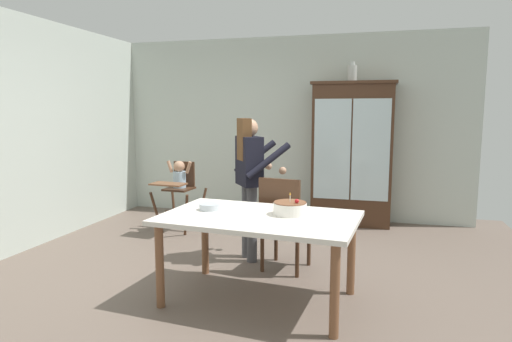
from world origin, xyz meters
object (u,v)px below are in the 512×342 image
object	(u,v)px
high_chair_with_toddler	(179,183)
dining_table	(259,225)
ceramic_vase	(352,73)
birthday_cake	(290,208)
china_cabinet	(352,154)
serving_bowl	(210,207)
dining_chair_far_side	(283,218)
adult_person	(250,171)

from	to	relation	value
high_chair_with_toddler	dining_table	xyz separation A→B (m)	(1.60, -1.85, 0.00)
ceramic_vase	birthday_cake	xyz separation A→B (m)	(-0.33, -2.72, -1.33)
birthday_cake	china_cabinet	bearing A→B (deg)	82.44
serving_bowl	dining_chair_far_side	world-z (taller)	dining_chair_far_side
ceramic_vase	dining_chair_far_side	distance (m)	2.69
high_chair_with_toddler	adult_person	world-z (taller)	adult_person
high_chair_with_toddler	birthday_cake	size ratio (longest dim) A/B	3.39
birthday_cake	serving_bowl	distance (m)	0.72
ceramic_vase	dining_table	bearing A→B (deg)	-101.47
birthday_cake	dining_chair_far_side	xyz separation A→B (m)	(-0.19, 0.61, -0.24)
adult_person	serving_bowl	size ratio (longest dim) A/B	8.50
adult_person	ceramic_vase	bearing A→B (deg)	-62.08
dining_table	serving_bowl	distance (m)	0.50
ceramic_vase	adult_person	world-z (taller)	ceramic_vase
serving_bowl	dining_chair_far_side	distance (m)	0.84
adult_person	dining_table	bearing A→B (deg)	165.08
china_cabinet	high_chair_with_toddler	xyz separation A→B (m)	(-2.20, -0.97, -0.36)
high_chair_with_toddler	dining_chair_far_side	world-z (taller)	dining_chair_far_side
high_chair_with_toddler	dining_table	distance (m)	2.45
dining_table	dining_chair_far_side	xyz separation A→B (m)	(0.06, 0.71, -0.10)
adult_person	serving_bowl	world-z (taller)	adult_person
birthday_cake	dining_table	bearing A→B (deg)	-156.82
dining_table	birthday_cake	xyz separation A→B (m)	(0.24, 0.10, 0.14)
china_cabinet	serving_bowl	bearing A→B (deg)	-111.57
dining_table	birthday_cake	bearing A→B (deg)	23.18
china_cabinet	dining_table	distance (m)	2.91
ceramic_vase	serving_bowl	xyz separation A→B (m)	(-1.05, -2.73, -1.36)
birthday_cake	adult_person	bearing A→B (deg)	124.40
ceramic_vase	dining_table	distance (m)	3.24
adult_person	dining_chair_far_side	size ratio (longest dim) A/B	1.59
birthday_cake	dining_chair_far_side	bearing A→B (deg)	107.11
china_cabinet	high_chair_with_toddler	world-z (taller)	china_cabinet
high_chair_with_toddler	dining_chair_far_side	bearing A→B (deg)	-30.19
china_cabinet	dining_table	xyz separation A→B (m)	(-0.60, -2.82, -0.36)
adult_person	birthday_cake	bearing A→B (deg)	179.31
high_chair_with_toddler	birthday_cake	distance (m)	2.55
dining_table	birthday_cake	distance (m)	0.30
china_cabinet	high_chair_with_toddler	bearing A→B (deg)	-156.24
ceramic_vase	high_chair_with_toddler	distance (m)	2.80
serving_bowl	dining_chair_far_side	bearing A→B (deg)	49.33
china_cabinet	birthday_cake	xyz separation A→B (m)	(-0.36, -2.72, -0.22)
ceramic_vase	high_chair_with_toddler	bearing A→B (deg)	-155.87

